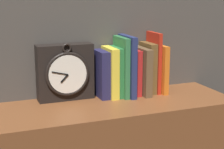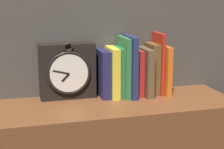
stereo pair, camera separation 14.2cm
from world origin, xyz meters
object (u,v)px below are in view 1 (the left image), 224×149
(book_slot1_yellow, at_px, (110,72))
(book_slot4_navy, at_px, (127,66))
(book_slot5_red, at_px, (132,72))
(book_slot9_orange, at_px, (159,68))
(book_slot0_navy, at_px, (102,74))
(book_slot7_brown, at_px, (148,68))
(book_slot8_red, at_px, (154,62))
(book_slot3_green, at_px, (121,67))
(clock, at_px, (65,72))
(book_slot2_green, at_px, (116,72))
(book_slot6_brown, at_px, (142,71))

(book_slot1_yellow, bearing_deg, book_slot4_navy, -8.42)
(book_slot5_red, bearing_deg, book_slot1_yellow, -177.89)
(book_slot9_orange, bearing_deg, book_slot4_navy, -178.08)
(book_slot0_navy, xyz_separation_m, book_slot5_red, (0.14, -0.00, -0.00))
(book_slot7_brown, relative_size, book_slot8_red, 0.83)
(book_slot3_green, distance_m, book_slot9_orange, 0.18)
(book_slot3_green, xyz_separation_m, book_slot9_orange, (0.18, -0.00, -0.02))
(clock, height_order, book_slot7_brown, clock)
(book_slot8_red, bearing_deg, book_slot1_yellow, -178.79)
(book_slot1_yellow, bearing_deg, clock, 172.21)
(book_slot3_green, xyz_separation_m, book_slot7_brown, (0.13, 0.01, -0.02))
(book_slot1_yellow, height_order, book_slot4_navy, book_slot4_navy)
(book_slot8_red, bearing_deg, book_slot7_brown, 176.20)
(book_slot2_green, relative_size, book_slot5_red, 1.07)
(book_slot6_brown, relative_size, book_slot7_brown, 0.93)
(book_slot0_navy, bearing_deg, book_slot6_brown, -5.46)
(clock, relative_size, book_slot4_navy, 0.93)
(book_slot7_brown, distance_m, book_slot9_orange, 0.05)
(book_slot4_navy, bearing_deg, book_slot0_navy, 170.90)
(book_slot6_brown, height_order, book_slot8_red, book_slot8_red)
(book_slot0_navy, distance_m, book_slot6_brown, 0.17)
(clock, height_order, book_slot6_brown, clock)
(book_slot8_red, bearing_deg, book_slot0_navy, 179.47)
(book_slot2_green, distance_m, book_slot8_red, 0.17)
(book_slot2_green, xyz_separation_m, book_slot6_brown, (0.11, -0.01, -0.00))
(clock, relative_size, book_slot6_brown, 1.18)
(book_slot7_brown, xyz_separation_m, book_slot8_red, (0.03, -0.00, 0.02))
(book_slot5_red, xyz_separation_m, book_slot7_brown, (0.07, 0.00, 0.01))
(book_slot5_red, xyz_separation_m, book_slot8_red, (0.10, 0.00, 0.03))
(clock, relative_size, book_slot5_red, 1.23)
(book_slot0_navy, xyz_separation_m, book_slot1_yellow, (0.03, -0.01, 0.01))
(book_slot4_navy, xyz_separation_m, book_slot5_red, (0.03, 0.01, -0.03))
(book_slot0_navy, xyz_separation_m, book_slot8_red, (0.23, -0.00, 0.03))
(book_slot3_green, xyz_separation_m, book_slot8_red, (0.15, 0.01, 0.01))
(book_slot0_navy, xyz_separation_m, book_slot3_green, (0.08, -0.01, 0.03))
(book_slot3_green, bearing_deg, book_slot9_orange, -0.17)
(book_slot6_brown, relative_size, book_slot9_orange, 0.97)
(book_slot3_green, relative_size, book_slot8_red, 0.96)
(book_slot0_navy, xyz_separation_m, book_slot6_brown, (0.17, -0.02, 0.00))
(book_slot6_brown, bearing_deg, book_slot9_orange, 3.09)
(book_slot4_navy, xyz_separation_m, book_slot6_brown, (0.07, 0.00, -0.03))
(book_slot0_navy, height_order, book_slot7_brown, book_slot7_brown)
(clock, xyz_separation_m, book_slot2_green, (0.21, -0.02, -0.01))
(book_slot4_navy, distance_m, book_slot7_brown, 0.11)
(book_slot4_navy, height_order, book_slot7_brown, book_slot4_navy)
(book_slot3_green, relative_size, book_slot9_orange, 1.20)
(book_slot2_green, relative_size, book_slot6_brown, 1.03)
(book_slot3_green, bearing_deg, book_slot5_red, 9.08)
(book_slot7_brown, bearing_deg, book_slot0_navy, 179.87)
(book_slot1_yellow, xyz_separation_m, book_slot2_green, (0.03, 0.00, -0.00))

